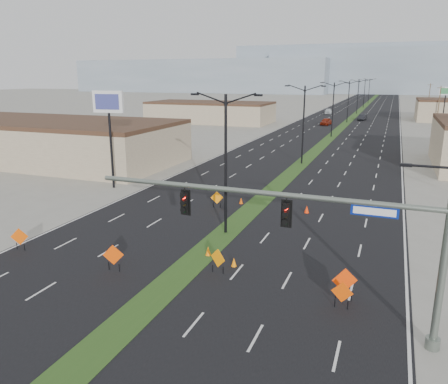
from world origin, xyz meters
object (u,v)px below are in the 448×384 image
(signal_mast, at_px, (328,228))
(pole_sign_east_far, at_px, (446,94))
(construction_sign_2, at_px, (217,198))
(construction_sign_1, at_px, (113,256))
(construction_sign_5, at_px, (345,281))
(cone_2, at_px, (307,209))
(streetlight_5, at_px, (364,92))
(car_mid, at_px, (362,117))
(streetlight_4, at_px, (358,96))
(streetlight_1, at_px, (303,122))
(cone_0, at_px, (208,251))
(car_far, at_px, (328,111))
(streetlight_6, at_px, (369,90))
(construction_sign_3, at_px, (218,259))
(construction_sign_0, at_px, (19,237))
(cone_3, at_px, (241,201))
(construction_sign_4, at_px, (342,293))
(streetlight_3, at_px, (348,100))
(cone_1, at_px, (234,262))
(streetlight_0, at_px, (226,160))
(car_left, at_px, (326,122))
(streetlight_2, at_px, (333,108))
(pole_sign_west, at_px, (109,109))

(signal_mast, height_order, pole_sign_east_far, pole_sign_east_far)
(construction_sign_2, bearing_deg, construction_sign_1, -118.05)
(construction_sign_5, xyz_separation_m, cone_2, (-4.56, 14.04, -0.71))
(streetlight_5, xyz_separation_m, car_mid, (3.10, -48.83, -4.65))
(streetlight_4, distance_m, pole_sign_east_far, 32.64)
(streetlight_1, xyz_separation_m, cone_0, (0.47, -32.37, -5.10))
(car_far, distance_m, construction_sign_5, 116.41)
(car_far, height_order, construction_sign_1, construction_sign_1)
(streetlight_6, height_order, construction_sign_3, streetlight_6)
(construction_sign_0, xyz_separation_m, construction_sign_1, (7.66, -0.48, 0.08))
(car_far, bearing_deg, construction_sign_5, -88.81)
(construction_sign_2, bearing_deg, cone_3, 25.55)
(cone_0, bearing_deg, construction_sign_1, -136.58)
(construction_sign_4, height_order, cone_3, construction_sign_4)
(streetlight_3, bearing_deg, cone_1, -88.36)
(signal_mast, height_order, streetlight_0, streetlight_0)
(signal_mast, bearing_deg, construction_sign_4, 71.67)
(car_left, bearing_deg, car_mid, 69.67)
(construction_sign_4, relative_size, construction_sign_5, 0.81)
(streetlight_2, bearing_deg, cone_0, -89.55)
(construction_sign_4, bearing_deg, pole_sign_west, 148.43)
(construction_sign_4, xyz_separation_m, cone_2, (-4.55, 14.97, -0.51))
(car_left, xyz_separation_m, construction_sign_5, (13.22, -83.51, 0.23))
(construction_sign_2, height_order, construction_sign_4, construction_sign_2)
(streetlight_6, distance_m, car_left, 91.79)
(cone_0, bearing_deg, pole_sign_west, 141.53)
(streetlight_4, bearing_deg, signal_mast, -85.99)
(streetlight_1, bearing_deg, streetlight_6, 90.00)
(streetlight_1, bearing_deg, construction_sign_5, -75.28)
(streetlight_0, bearing_deg, cone_1, -64.19)
(signal_mast, height_order, streetlight_1, streetlight_1)
(streetlight_0, distance_m, streetlight_4, 112.00)
(car_left, xyz_separation_m, pole_sign_east_far, (25.55, 11.13, 6.24))
(construction_sign_0, distance_m, construction_sign_2, 16.07)
(construction_sign_1, bearing_deg, construction_sign_0, 154.84)
(car_far, relative_size, construction_sign_1, 3.04)
(streetlight_2, bearing_deg, cone_1, -87.60)
(car_mid, relative_size, construction_sign_1, 2.83)
(streetlight_1, xyz_separation_m, cone_2, (4.66, -21.06, -5.09))
(streetlight_6, relative_size, car_far, 2.00)
(construction_sign_4, bearing_deg, construction_sign_2, 133.65)
(cone_2, bearing_deg, streetlight_1, 102.47)
(streetlight_5, distance_m, construction_sign_1, 148.56)
(cone_1, xyz_separation_m, pole_sign_east_far, (18.99, 92.85, 6.77))
(construction_sign_0, distance_m, cone_1, 14.33)
(car_mid, height_order, construction_sign_1, construction_sign_1)
(construction_sign_0, height_order, cone_2, construction_sign_0)
(streetlight_0, xyz_separation_m, construction_sign_4, (9.21, -8.03, -4.58))
(construction_sign_0, bearing_deg, signal_mast, -30.14)
(signal_mast, bearing_deg, cone_0, 145.12)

